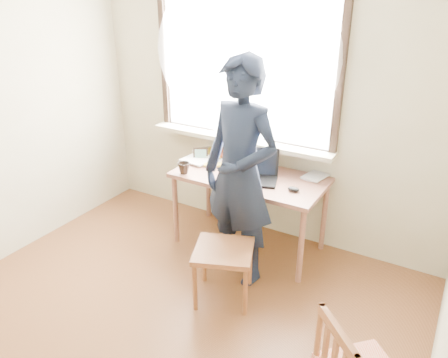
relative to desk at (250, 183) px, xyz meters
The scene contains 13 objects.
ground 1.75m from the desk, 92.12° to the right, with size 4.00×4.00×0.00m, color brown.
room_shell 1.74m from the desk, 93.26° to the right, with size 3.52×4.02×2.61m.
desk is the anchor object (origin of this frame).
laptop 0.16m from the desk, 21.48° to the right, with size 0.45×0.40×0.25m.
mug_white 0.28m from the desk, 136.01° to the left, with size 0.11×0.11×0.09m, color white.
mug_dark 0.60m from the desk, 154.69° to the right, with size 0.11×0.11×0.10m, color black.
mouse 0.48m from the desk, 12.38° to the right, with size 0.10×0.07×0.04m, color black.
desk_clutter 0.33m from the desk, 136.18° to the left, with size 0.87×0.49×0.05m.
book_a 0.50m from the desk, 152.94° to the left, with size 0.22×0.29×0.03m, color white.
book_b 0.52m from the desk, 32.53° to the left, with size 0.17×0.23×0.02m, color white.
picture_frame 0.61m from the desk, behind, with size 0.13×0.08×0.11m.
work_chair 0.83m from the desk, 76.78° to the right, with size 0.56×0.55×0.45m.
person 0.51m from the desk, 73.12° to the right, with size 0.67×0.44×1.83m, color black.
Camera 1 is at (1.65, -1.54, 2.28)m, focal length 35.00 mm.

